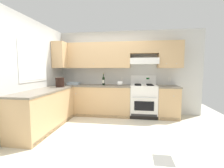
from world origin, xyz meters
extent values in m
plane|color=beige|center=(0.00, 0.00, 0.00)|extent=(7.04, 7.04, 0.00)
cube|color=slate|center=(1.25, -0.95, 0.00)|extent=(0.30, 0.30, 0.01)
cube|color=silver|center=(0.46, 1.62, 1.27)|extent=(4.68, 0.12, 2.55)
cube|color=tan|center=(-0.40, 1.38, 1.80)|extent=(2.16, 0.34, 0.76)
cube|color=tan|center=(1.82, 1.38, 1.80)|extent=(0.67, 0.34, 0.76)
cube|color=tan|center=(1.08, 1.38, 2.01)|extent=(0.80, 0.34, 0.34)
cube|color=white|center=(1.08, 1.34, 1.62)|extent=(0.80, 0.46, 0.17)
cube|color=white|center=(1.08, 1.12, 1.54)|extent=(0.80, 0.03, 0.04)
sphere|color=silver|center=(-0.40, 1.20, 1.54)|extent=(0.02, 0.02, 0.02)
sphere|color=silver|center=(1.68, 1.20, 1.54)|extent=(0.02, 0.02, 0.02)
sphere|color=silver|center=(1.95, 1.20, 1.54)|extent=(0.02, 0.02, 0.02)
cube|color=silver|center=(0.43, 1.55, 1.08)|extent=(0.08, 0.01, 0.12)
cube|color=silver|center=(0.43, 1.54, 1.10)|extent=(0.03, 0.00, 0.03)
cube|color=silver|center=(0.43, 1.54, 1.06)|extent=(0.03, 0.00, 0.03)
cube|color=silver|center=(1.85, 1.55, 1.08)|extent=(0.08, 0.01, 0.12)
cube|color=silver|center=(1.85, 1.54, 1.10)|extent=(0.03, 0.00, 0.03)
cube|color=silver|center=(1.85, 1.54, 1.06)|extent=(0.03, 0.00, 0.03)
cube|color=silver|center=(-1.62, 0.10, 1.27)|extent=(0.12, 4.00, 2.55)
cube|color=white|center=(-1.57, 0.10, 1.55)|extent=(0.04, 1.00, 0.92)
cube|color=white|center=(-1.55, 0.10, 1.55)|extent=(0.01, 0.90, 0.82)
cube|color=white|center=(-1.54, 0.10, 1.55)|extent=(0.01, 0.90, 0.02)
cube|color=tan|center=(-1.38, 1.20, 1.80)|extent=(0.34, 0.64, 0.76)
cube|color=tan|center=(-0.42, 1.25, 0.44)|extent=(2.23, 0.61, 0.87)
cube|color=#756B5B|center=(-0.42, 1.25, 0.89)|extent=(2.25, 0.63, 0.04)
cube|color=tan|center=(1.76, 1.25, 0.44)|extent=(0.58, 0.61, 0.87)
cube|color=#756B5B|center=(1.76, 1.25, 0.89)|extent=(0.61, 0.63, 0.04)
cube|color=black|center=(0.26, 0.97, 0.04)|extent=(3.54, 0.06, 0.09)
sphere|color=silver|center=(-0.86, 0.93, 0.68)|extent=(0.03, 0.03, 0.03)
sphere|color=silver|center=(1.85, 0.93, 0.68)|extent=(0.03, 0.03, 0.03)
cube|color=tan|center=(-1.25, 0.00, 0.44)|extent=(0.61, 1.89, 0.87)
cube|color=#756B5B|center=(-1.25, 0.00, 0.89)|extent=(0.63, 1.91, 0.04)
cube|color=black|center=(-0.97, 0.00, 0.04)|extent=(0.06, 1.85, 0.09)
cube|color=white|center=(1.08, 1.25, 0.46)|extent=(0.76, 0.58, 0.91)
cube|color=black|center=(1.08, 0.95, 0.38)|extent=(0.53, 0.01, 0.26)
cylinder|color=silver|center=(1.08, 0.93, 0.62)|extent=(0.65, 0.02, 0.02)
cube|color=#333333|center=(1.08, 0.96, 0.10)|extent=(0.70, 0.01, 0.11)
cube|color=white|center=(1.08, 1.25, 0.92)|extent=(0.76, 0.58, 0.02)
cube|color=white|center=(1.08, 1.52, 1.05)|extent=(0.76, 0.04, 0.29)
cube|color=#053F0C|center=(1.21, 1.50, 1.10)|extent=(0.09, 0.01, 0.04)
cylinder|color=black|center=(0.91, 1.11, 0.94)|extent=(0.19, 0.19, 0.02)
cylinder|color=black|center=(0.91, 1.11, 0.93)|extent=(0.07, 0.07, 0.01)
cylinder|color=black|center=(1.25, 1.11, 0.94)|extent=(0.19, 0.19, 0.02)
cylinder|color=black|center=(1.25, 1.11, 0.93)|extent=(0.07, 0.07, 0.01)
cylinder|color=black|center=(0.91, 1.39, 0.94)|extent=(0.19, 0.19, 0.02)
cylinder|color=black|center=(0.91, 1.39, 0.93)|extent=(0.07, 0.07, 0.01)
cylinder|color=black|center=(1.25, 1.39, 0.94)|extent=(0.19, 0.19, 0.02)
cylinder|color=black|center=(1.25, 1.39, 0.93)|extent=(0.07, 0.07, 0.01)
cylinder|color=white|center=(0.87, 1.50, 1.03)|extent=(0.04, 0.02, 0.04)
cylinder|color=white|center=(1.01, 1.50, 1.03)|extent=(0.04, 0.02, 0.04)
cylinder|color=white|center=(1.15, 1.50, 1.03)|extent=(0.04, 0.02, 0.04)
cylinder|color=white|center=(1.29, 1.50, 1.03)|extent=(0.04, 0.02, 0.04)
cylinder|color=black|center=(-0.11, 1.25, 1.02)|extent=(0.07, 0.07, 0.23)
cone|color=black|center=(-0.11, 1.25, 1.16)|extent=(0.07, 0.07, 0.04)
cylinder|color=black|center=(-0.11, 1.25, 1.22)|extent=(0.03, 0.03, 0.09)
cylinder|color=gold|center=(-0.11, 1.25, 1.26)|extent=(0.03, 0.03, 0.02)
cube|color=silver|center=(-0.11, 1.22, 1.02)|extent=(0.07, 0.00, 0.10)
cube|color=#9EADB7|center=(-1.05, 1.27, 0.92)|extent=(0.29, 0.17, 0.02)
cube|color=#9EADB7|center=(-1.05, 1.17, 0.95)|extent=(0.36, 0.01, 0.08)
cube|color=#9EADB7|center=(-1.05, 1.36, 0.95)|extent=(0.36, 0.01, 0.08)
cube|color=#9EADB7|center=(-1.23, 1.27, 0.95)|extent=(0.01, 0.18, 0.08)
cube|color=#9EADB7|center=(-0.88, 1.27, 0.95)|extent=(0.01, 0.18, 0.08)
cylinder|color=black|center=(-1.17, 0.60, 1.03)|extent=(0.23, 0.23, 0.25)
torus|color=black|center=(-1.17, 0.60, 1.15)|extent=(0.24, 0.24, 0.01)
cylinder|color=white|center=(0.40, 1.16, 0.97)|extent=(0.14, 0.13, 0.13)
cylinder|color=#9E7A51|center=(0.33, 1.16, 0.97)|extent=(0.01, 0.04, 0.04)
camera|label=1|loc=(0.79, -3.26, 1.39)|focal=24.65mm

